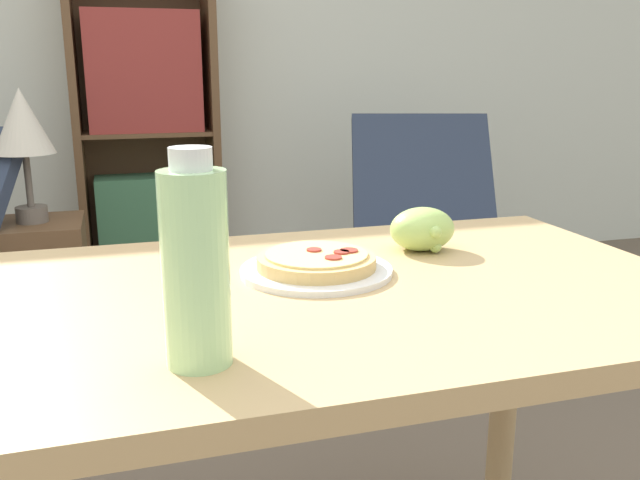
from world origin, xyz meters
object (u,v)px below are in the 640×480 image
object	(u,v)px
drink_bottle	(196,266)
bookshelf	(148,147)
lounge_chair_far	(427,262)
grape_bunch	(421,230)
side_table	(40,293)
pizza_on_plate	(316,265)
table_lamp	(23,128)

from	to	relation	value
drink_bottle	bookshelf	size ratio (longest dim) A/B	0.16
lounge_chair_far	grape_bunch	bearing A→B (deg)	-99.68
grape_bunch	side_table	world-z (taller)	grape_bunch
pizza_on_plate	bookshelf	bearing A→B (deg)	93.63
lounge_chair_far	bookshelf	distance (m)	1.43
grape_bunch	table_lamp	xyz separation A→B (m)	(-0.82, 1.49, 0.08)
side_table	drink_bottle	bearing A→B (deg)	-78.45
pizza_on_plate	bookshelf	distance (m)	2.34
grape_bunch	table_lamp	size ratio (longest dim) A/B	0.25
grape_bunch	drink_bottle	distance (m)	0.58
grape_bunch	bookshelf	bearing A→B (deg)	99.31
pizza_on_plate	lounge_chair_far	world-z (taller)	lounge_chair_far
table_lamp	side_table	bearing A→B (deg)	90.00
side_table	table_lamp	world-z (taller)	table_lamp
drink_bottle	bookshelf	bearing A→B (deg)	88.42
bookshelf	side_table	distance (m)	0.99
grape_bunch	table_lamp	distance (m)	1.71
grape_bunch	table_lamp	world-z (taller)	table_lamp
drink_bottle	side_table	world-z (taller)	drink_bottle
bookshelf	drink_bottle	bearing A→B (deg)	-91.58
side_table	table_lamp	xyz separation A→B (m)	(0.00, -0.00, 0.61)
drink_bottle	table_lamp	world-z (taller)	table_lamp
pizza_on_plate	drink_bottle	xyz separation A→B (m)	(-0.22, -0.29, 0.10)
lounge_chair_far	drink_bottle	bearing A→B (deg)	-105.95
lounge_chair_far	bookshelf	xyz separation A→B (m)	(-1.07, 0.85, 0.43)
pizza_on_plate	grape_bunch	bearing A→B (deg)	20.39
side_table	lounge_chair_far	bearing A→B (deg)	-3.12
table_lamp	bookshelf	bearing A→B (deg)	59.24
pizza_on_plate	side_table	size ratio (longest dim) A/B	0.45
grape_bunch	bookshelf	size ratio (longest dim) A/B	0.08
grape_bunch	side_table	bearing A→B (deg)	118.85
grape_bunch	side_table	xyz separation A→B (m)	(-0.82, 1.49, -0.53)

